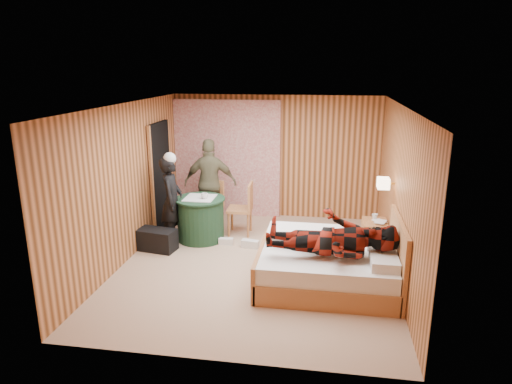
% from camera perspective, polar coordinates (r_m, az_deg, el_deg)
% --- Properties ---
extents(floor, '(4.20, 5.00, 0.01)m').
position_cam_1_polar(floor, '(7.36, 0.07, -9.01)').
color(floor, tan).
rests_on(floor, ground).
extents(ceiling, '(4.20, 5.00, 0.01)m').
position_cam_1_polar(ceiling, '(6.72, 0.08, 10.76)').
color(ceiling, silver).
rests_on(ceiling, wall_back).
extents(wall_back, '(4.20, 0.02, 2.50)m').
position_cam_1_polar(wall_back, '(9.35, 2.47, 4.39)').
color(wall_back, '#CB804D').
rests_on(wall_back, floor).
extents(wall_left, '(0.02, 5.00, 2.50)m').
position_cam_1_polar(wall_left, '(7.54, -15.89, 1.06)').
color(wall_left, '#CB804D').
rests_on(wall_left, floor).
extents(wall_right, '(0.02, 5.00, 2.50)m').
position_cam_1_polar(wall_right, '(6.94, 17.47, -0.32)').
color(wall_right, '#CB804D').
rests_on(wall_right, floor).
extents(curtain, '(2.20, 0.08, 2.40)m').
position_cam_1_polar(curtain, '(9.46, -3.63, 4.19)').
color(curtain, beige).
rests_on(curtain, floor).
extents(doorway, '(0.06, 0.90, 2.05)m').
position_cam_1_polar(doorway, '(8.83, -11.81, 1.90)').
color(doorway, black).
rests_on(doorway, floor).
extents(wall_lamp, '(0.26, 0.24, 0.16)m').
position_cam_1_polar(wall_lamp, '(7.33, 15.66, 1.07)').
color(wall_lamp, gold).
rests_on(wall_lamp, wall_right).
extents(bed, '(1.96, 1.51, 1.04)m').
position_cam_1_polar(bed, '(6.69, 9.06, -9.05)').
color(bed, tan).
rests_on(bed, floor).
extents(nightstand, '(0.42, 0.57, 0.55)m').
position_cam_1_polar(nightstand, '(7.96, 14.55, -5.40)').
color(nightstand, tan).
rests_on(nightstand, floor).
extents(round_table, '(0.89, 0.89, 0.79)m').
position_cam_1_polar(round_table, '(8.28, -6.94, -3.30)').
color(round_table, '#1C3D27').
rests_on(round_table, floor).
extents(chair_far, '(0.56, 0.56, 0.93)m').
position_cam_1_polar(chair_far, '(8.87, -5.53, -1.01)').
color(chair_far, tan).
rests_on(chair_far, floor).
extents(chair_near, '(0.46, 0.46, 0.98)m').
position_cam_1_polar(chair_near, '(8.44, -1.47, -1.60)').
color(chair_near, tan).
rests_on(chair_near, floor).
extents(duffel_bag, '(0.70, 0.45, 0.37)m').
position_cam_1_polar(duffel_bag, '(8.01, -12.28, -5.86)').
color(duffel_bag, black).
rests_on(duffel_bag, floor).
extents(sneaker_left, '(0.32, 0.17, 0.13)m').
position_cam_1_polar(sneaker_left, '(7.97, -0.74, -6.50)').
color(sneaker_left, silver).
rests_on(sneaker_left, floor).
extents(sneaker_right, '(0.26, 0.12, 0.11)m').
position_cam_1_polar(sneaker_right, '(8.13, -3.78, -6.17)').
color(sneaker_right, silver).
rests_on(sneaker_right, floor).
extents(woman_standing, '(0.44, 0.61, 1.56)m').
position_cam_1_polar(woman_standing, '(8.10, -10.48, -1.08)').
color(woman_standing, black).
rests_on(woman_standing, floor).
extents(man_at_table, '(1.05, 0.54, 1.72)m').
position_cam_1_polar(man_at_table, '(8.84, -5.72, 1.09)').
color(man_at_table, '#686345').
rests_on(man_at_table, floor).
extents(man_on_bed, '(0.86, 0.67, 1.77)m').
position_cam_1_polar(man_on_bed, '(6.23, 9.52, -4.49)').
color(man_on_bed, maroon).
rests_on(man_on_bed, bed).
extents(book_lower, '(0.26, 0.28, 0.02)m').
position_cam_1_polar(book_lower, '(7.82, 14.72, -3.65)').
color(book_lower, silver).
rests_on(book_lower, nightstand).
extents(book_upper, '(0.23, 0.27, 0.02)m').
position_cam_1_polar(book_upper, '(7.81, 14.73, -3.52)').
color(book_upper, silver).
rests_on(book_upper, nightstand).
extents(cup_nightstand, '(0.11, 0.11, 0.09)m').
position_cam_1_polar(cup_nightstand, '(7.98, 14.62, -2.99)').
color(cup_nightstand, silver).
rests_on(cup_nightstand, nightstand).
extents(cup_table, '(0.13, 0.13, 0.10)m').
position_cam_1_polar(cup_table, '(8.08, -6.45, -0.48)').
color(cup_table, silver).
rests_on(cup_table, round_table).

